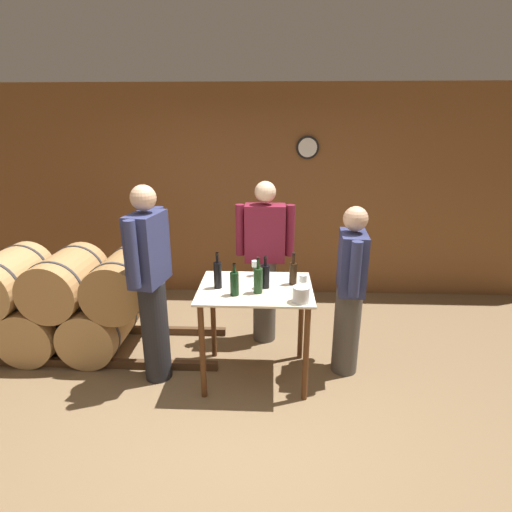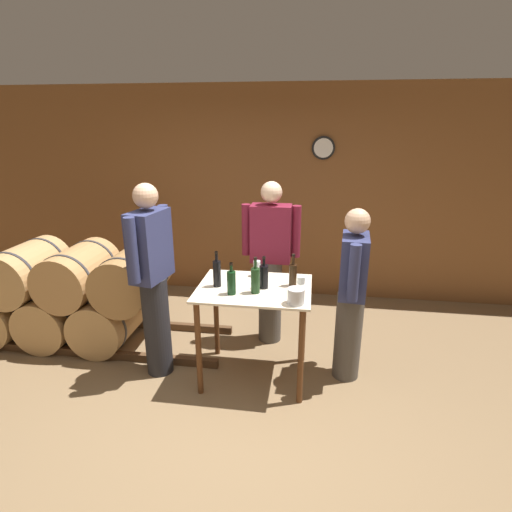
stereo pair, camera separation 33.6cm
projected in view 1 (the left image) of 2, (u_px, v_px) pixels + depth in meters
The scene contains 15 objects.
ground_plane at pixel (233, 413), 3.24m from camera, with size 14.00×14.00×0.00m, color brown.
back_wall at pixel (249, 194), 5.18m from camera, with size 8.40×0.08×2.70m.
barrel_rack at pixel (55, 303), 4.02m from camera, with size 3.64×0.82×1.05m.
tasting_table at pixel (256, 306), 3.50m from camera, with size 0.98×0.75×0.89m.
wine_bottle_far_left at pixel (218, 274), 3.39m from camera, with size 0.07×0.07×0.32m.
wine_bottle_left at pixel (234, 283), 3.25m from camera, with size 0.07×0.07×0.27m.
wine_bottle_center at pixel (258, 280), 3.29m from camera, with size 0.08×0.08×0.31m.
wine_bottle_right at pixel (265, 276), 3.40m from camera, with size 0.08×0.08×0.28m.
wine_bottle_far_right at pixel (293, 273), 3.47m from camera, with size 0.07×0.07×0.29m.
wine_glass_near_left at pixel (255, 265), 3.66m from camera, with size 0.06×0.06×0.15m.
wine_glass_near_center at pixel (303, 279), 3.32m from camera, with size 0.06×0.06×0.15m.
ice_bucket at pixel (301, 294), 3.14m from camera, with size 0.13×0.13×0.13m.
person_host at pixel (350, 289), 3.55m from camera, with size 0.25×0.59×1.58m.
person_visitor_with_scarf at pixel (151, 282), 3.41m from camera, with size 0.29×0.58×1.78m.
person_visitor_bearded at pixel (265, 260), 4.08m from camera, with size 0.59×0.24×1.71m.
Camera 1 is at (0.30, -2.65, 2.25)m, focal length 28.00 mm.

